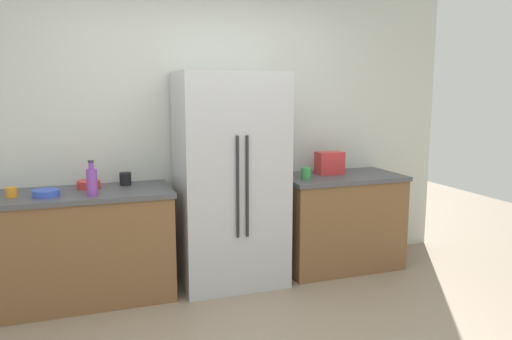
{
  "coord_description": "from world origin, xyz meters",
  "views": [
    {
      "loc": [
        -1.03,
        -2.68,
        1.68
      ],
      "look_at": [
        0.06,
        0.41,
        1.15
      ],
      "focal_mm": 34.84,
      "sensor_mm": 36.0,
      "label": 1
    }
  ],
  "objects_px": {
    "bottle_a": "(92,181)",
    "bowl_a": "(89,184)",
    "toaster": "(330,163)",
    "cup_a": "(11,192)",
    "bowl_b": "(46,193)",
    "cup_c": "(125,179)",
    "refrigerator": "(230,180)",
    "cup_b": "(306,173)"
  },
  "relations": [
    {
      "from": "cup_a",
      "to": "cup_c",
      "type": "height_order",
      "value": "cup_c"
    },
    {
      "from": "bottle_a",
      "to": "cup_a",
      "type": "xyz_separation_m",
      "value": [
        -0.57,
        0.14,
        -0.07
      ]
    },
    {
      "from": "refrigerator",
      "to": "bottle_a",
      "type": "height_order",
      "value": "refrigerator"
    },
    {
      "from": "cup_a",
      "to": "toaster",
      "type": "bearing_deg",
      "value": 2.8
    },
    {
      "from": "bowl_a",
      "to": "bowl_b",
      "type": "distance_m",
      "value": 0.38
    },
    {
      "from": "cup_c",
      "to": "cup_a",
      "type": "bearing_deg",
      "value": -166.26
    },
    {
      "from": "toaster",
      "to": "cup_a",
      "type": "relative_size",
      "value": 3.18
    },
    {
      "from": "refrigerator",
      "to": "toaster",
      "type": "xyz_separation_m",
      "value": [
        1.01,
        0.11,
        0.08
      ]
    },
    {
      "from": "toaster",
      "to": "cup_c",
      "type": "bearing_deg",
      "value": 177.76
    },
    {
      "from": "refrigerator",
      "to": "bottle_a",
      "type": "xyz_separation_m",
      "value": [
        -1.13,
        -0.16,
        0.09
      ]
    },
    {
      "from": "bottle_a",
      "to": "cup_b",
      "type": "distance_m",
      "value": 1.82
    },
    {
      "from": "bottle_a",
      "to": "cup_c",
      "type": "relative_size",
      "value": 2.53
    },
    {
      "from": "cup_a",
      "to": "bowl_a",
      "type": "relative_size",
      "value": 0.43
    },
    {
      "from": "toaster",
      "to": "cup_a",
      "type": "height_order",
      "value": "toaster"
    },
    {
      "from": "bottle_a",
      "to": "cup_c",
      "type": "height_order",
      "value": "bottle_a"
    },
    {
      "from": "cup_a",
      "to": "cup_c",
      "type": "xyz_separation_m",
      "value": [
        0.84,
        0.21,
        0.02
      ]
    },
    {
      "from": "cup_b",
      "to": "cup_c",
      "type": "bearing_deg",
      "value": 171.1
    },
    {
      "from": "refrigerator",
      "to": "cup_c",
      "type": "height_order",
      "value": "refrigerator"
    },
    {
      "from": "cup_a",
      "to": "bowl_a",
      "type": "distance_m",
      "value": 0.57
    },
    {
      "from": "cup_b",
      "to": "bowl_b",
      "type": "distance_m",
      "value": 2.15
    },
    {
      "from": "bottle_a",
      "to": "bowl_a",
      "type": "distance_m",
      "value": 0.32
    },
    {
      "from": "toaster",
      "to": "cup_b",
      "type": "distance_m",
      "value": 0.37
    },
    {
      "from": "refrigerator",
      "to": "cup_a",
      "type": "xyz_separation_m",
      "value": [
        -1.7,
        -0.02,
        0.01
      ]
    },
    {
      "from": "refrigerator",
      "to": "bowl_b",
      "type": "distance_m",
      "value": 1.46
    },
    {
      "from": "refrigerator",
      "to": "toaster",
      "type": "relative_size",
      "value": 7.23
    },
    {
      "from": "bowl_a",
      "to": "bowl_b",
      "type": "xyz_separation_m",
      "value": [
        -0.31,
        -0.23,
        -0.01
      ]
    },
    {
      "from": "toaster",
      "to": "bowl_a",
      "type": "distance_m",
      "value": 2.17
    },
    {
      "from": "bottle_a",
      "to": "bowl_a",
      "type": "height_order",
      "value": "bottle_a"
    },
    {
      "from": "cup_a",
      "to": "bowl_b",
      "type": "bearing_deg",
      "value": -13.33
    },
    {
      "from": "cup_c",
      "to": "bowl_b",
      "type": "distance_m",
      "value": 0.66
    },
    {
      "from": "cup_c",
      "to": "bowl_a",
      "type": "xyz_separation_m",
      "value": [
        -0.29,
        -0.03,
        -0.02
      ]
    },
    {
      "from": "bowl_a",
      "to": "bowl_b",
      "type": "height_order",
      "value": "bowl_a"
    },
    {
      "from": "bowl_a",
      "to": "refrigerator",
      "type": "bearing_deg",
      "value": -7.42
    },
    {
      "from": "refrigerator",
      "to": "bowl_a",
      "type": "distance_m",
      "value": 1.16
    },
    {
      "from": "bowl_b",
      "to": "cup_c",
      "type": "bearing_deg",
      "value": 23.67
    },
    {
      "from": "bowl_b",
      "to": "refrigerator",
      "type": "bearing_deg",
      "value": 3.06
    },
    {
      "from": "refrigerator",
      "to": "cup_b",
      "type": "height_order",
      "value": "refrigerator"
    },
    {
      "from": "bottle_a",
      "to": "cup_c",
      "type": "bearing_deg",
      "value": 51.96
    },
    {
      "from": "toaster",
      "to": "cup_c",
      "type": "distance_m",
      "value": 1.87
    },
    {
      "from": "refrigerator",
      "to": "bowl_b",
      "type": "relative_size",
      "value": 9.37
    },
    {
      "from": "bottle_a",
      "to": "cup_a",
      "type": "distance_m",
      "value": 0.59
    },
    {
      "from": "refrigerator",
      "to": "cup_c",
      "type": "relative_size",
      "value": 17.16
    }
  ]
}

